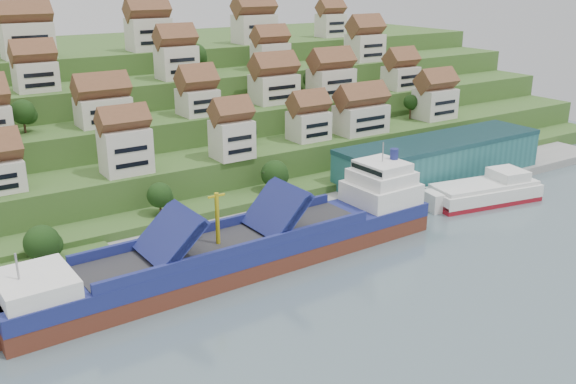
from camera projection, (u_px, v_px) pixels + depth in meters
ground at (316, 251)px, 128.45m from camera, size 300.00×300.00×0.00m
quay at (347, 205)px, 150.35m from camera, size 180.00×14.00×2.20m
hillside at (128, 110)px, 206.67m from camera, size 260.00×128.00×31.00m
hillside_village at (184, 86)px, 169.03m from camera, size 158.51×64.02×29.33m
hillside_trees at (195, 125)px, 157.61m from camera, size 144.83×62.89×30.82m
warehouse at (440, 158)px, 166.63m from camera, size 60.00×15.00×10.00m
flagpole at (356, 189)px, 143.54m from camera, size 1.28×0.16×8.00m
cargo_ship at (251, 248)px, 120.88m from camera, size 86.44×15.60×19.21m
second_ship at (486, 192)px, 155.24m from camera, size 29.05×15.00×8.02m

